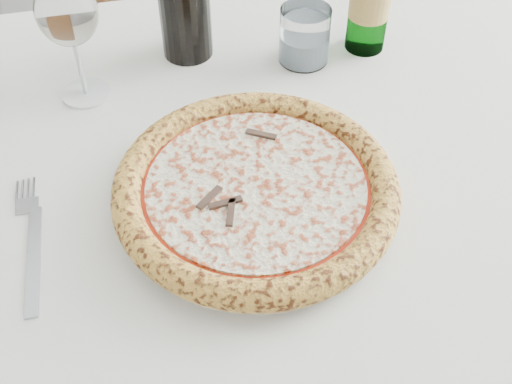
{
  "coord_description": "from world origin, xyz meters",
  "views": [
    {
      "loc": [
        -0.19,
        -0.86,
        1.33
      ],
      "look_at": [
        -0.02,
        -0.36,
        0.78
      ],
      "focal_mm": 45.0,
      "sensor_mm": 36.0,
      "label": 1
    }
  ],
  "objects_px": {
    "dining_table": "(234,197)",
    "tumbler": "(304,39)",
    "pizza": "(256,188)",
    "wine_glass": "(67,14)",
    "plate": "(256,198)"
  },
  "relations": [
    {
      "from": "plate",
      "to": "wine_glass",
      "type": "relative_size",
      "value": 1.74
    },
    {
      "from": "plate",
      "to": "dining_table",
      "type": "bearing_deg",
      "value": 90.0
    },
    {
      "from": "wine_glass",
      "to": "plate",
      "type": "bearing_deg",
      "value": -59.54
    },
    {
      "from": "pizza",
      "to": "tumbler",
      "type": "bearing_deg",
      "value": 57.79
    },
    {
      "from": "plate",
      "to": "pizza",
      "type": "bearing_deg",
      "value": 160.64
    },
    {
      "from": "dining_table",
      "to": "pizza",
      "type": "relative_size",
      "value": 4.31
    },
    {
      "from": "tumbler",
      "to": "dining_table",
      "type": "bearing_deg",
      "value": -135.68
    },
    {
      "from": "dining_table",
      "to": "plate",
      "type": "xyz_separation_m",
      "value": [
        -0.0,
        -0.1,
        0.1
      ]
    },
    {
      "from": "pizza",
      "to": "dining_table",
      "type": "bearing_deg",
      "value": 90.0
    },
    {
      "from": "dining_table",
      "to": "tumbler",
      "type": "xyz_separation_m",
      "value": [
        0.16,
        0.16,
        0.13
      ]
    },
    {
      "from": "dining_table",
      "to": "pizza",
      "type": "xyz_separation_m",
      "value": [
        -0.0,
        -0.1,
        0.12
      ]
    },
    {
      "from": "plate",
      "to": "pizza",
      "type": "xyz_separation_m",
      "value": [
        -0.0,
        0.0,
        0.02
      ]
    },
    {
      "from": "dining_table",
      "to": "tumbler",
      "type": "relative_size",
      "value": 17.36
    },
    {
      "from": "pizza",
      "to": "wine_glass",
      "type": "height_order",
      "value": "wine_glass"
    },
    {
      "from": "pizza",
      "to": "wine_glass",
      "type": "bearing_deg",
      "value": 120.46
    }
  ]
}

